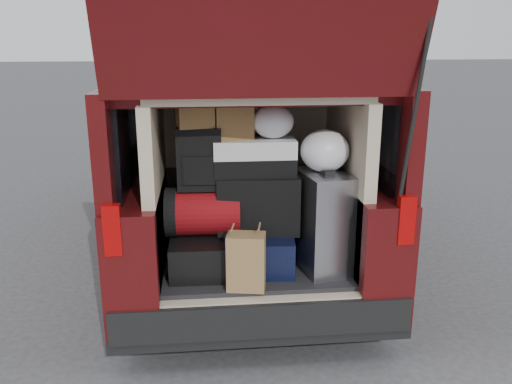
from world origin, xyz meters
The scene contains 15 objects.
ground centered at (0.00, 0.00, 0.00)m, with size 80.00×80.00×0.00m, color #37373A.
minivan centered at (0.00, 1.86, 0.91)m, with size 1.90×5.35×2.77m.
load_floor centered at (0.00, 0.28, 0.28)m, with size 1.24×1.05×0.55m, color black.
black_hardshell centered at (-0.35, 0.16, 0.67)m, with size 0.43×0.59×0.24m, color black.
navy_hardshell centered at (0.03, 0.17, 0.67)m, with size 0.46×0.56×0.25m, color black.
silver_roller centered at (0.44, 0.07, 0.89)m, with size 0.28×0.45×0.67m, color silver.
kraft_bag centered at (-0.09, -0.19, 0.73)m, with size 0.23×0.15×0.36m, color olive.
red_duffel centered at (-0.35, 0.18, 0.94)m, with size 0.49×0.32×0.32m, color maroon.
black_soft_case centered at (0.03, 0.20, 0.99)m, with size 0.54×0.33×0.39m, color black.
backpack centered at (-0.36, 0.18, 1.31)m, with size 0.29×0.18×0.41m, color black.
twotone_duffel centered at (0.00, 0.20, 1.31)m, with size 0.54×0.28×0.24m, color silver.
grocery_sack_lower centered at (-0.38, 0.17, 1.62)m, with size 0.22×0.18×0.20m, color brown.
grocery_sack_upper centered at (-0.14, 0.22, 1.55)m, with size 0.25×0.20×0.25m, color brown.
plastic_bag_center centered at (0.12, 0.20, 1.54)m, with size 0.28×0.26×0.22m, color white.
plastic_bag_right centered at (0.45, 0.10, 1.36)m, with size 0.32×0.30×0.28m, color white.
Camera 1 is at (-0.34, -3.28, 2.09)m, focal length 38.00 mm.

